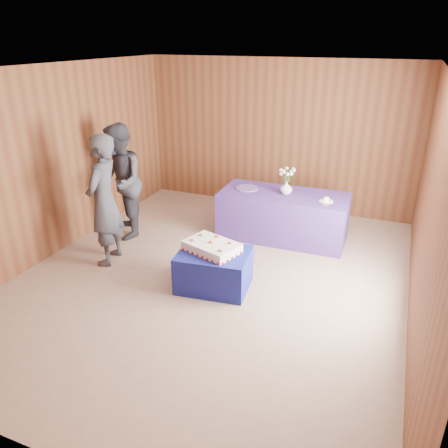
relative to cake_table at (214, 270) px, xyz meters
The scene contains 13 objects.
ground 0.33m from the cake_table, 121.54° to the left, with size 6.00×6.00×0.00m, color gray.
room_shell 1.57m from the cake_table, 121.54° to the left, with size 5.04×6.04×2.72m.
cake_table is the anchor object (origin of this frame).
serving_table 1.88m from the cake_table, 77.22° to the left, with size 2.00×0.90×0.75m, color #502E80.
sheet_cake 0.32m from the cake_table, 143.14° to the left, with size 0.81×0.67×0.16m.
vase 1.98m from the cake_table, 76.46° to the left, with size 0.19×0.19×0.20m, color silver.
flower_spray 2.07m from the cake_table, 76.46° to the left, with size 0.26×0.25×0.20m.
platter 1.92m from the cake_table, 96.38° to the left, with size 0.37×0.37×0.02m, color #674C99.
plate 2.11m from the cake_table, 57.77° to the left, with size 0.21×0.21×0.01m, color white.
cake_slice 2.11m from the cake_table, 57.75° to the left, with size 0.08×0.08×0.08m.
knife 1.97m from the cake_table, 53.94° to the left, with size 0.26×0.02×0.00m, color silver.
guest_left 1.83m from the cake_table, behind, with size 0.68×0.45×1.86m, color #34343D.
guest_right 2.31m from the cake_table, 155.42° to the left, with size 0.89×0.69×1.83m, color #33333D.
Camera 1 is at (2.12, -4.72, 3.06)m, focal length 35.00 mm.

